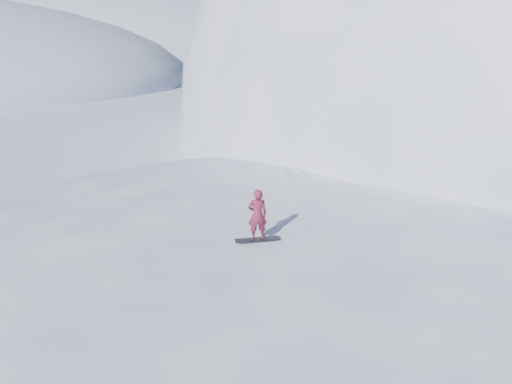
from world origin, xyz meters
TOP-DOWN VIEW (x-y plane):
  - ground at (0.00, 0.00)m, footprint 400.00×400.00m
  - near_ridge at (1.00, 3.00)m, footprint 36.00×28.00m
  - peak_shoulder at (10.00, 20.00)m, footprint 28.00×24.00m
  - far_ridge_c at (-40.00, 110.00)m, footprint 140.00×90.00m
  - wind_bumps at (-0.56, 2.12)m, footprint 16.00×14.40m
  - snowboard at (-2.74, 1.01)m, footprint 1.32×0.41m
  - snowboarder at (-2.74, 1.01)m, footprint 0.60×0.43m
  - board_tracks at (-0.46, 5.21)m, footprint 2.29×5.94m

SIDE VIEW (x-z plane):
  - ground at x=0.00m, z-range 0.00..0.00m
  - near_ridge at x=1.00m, z-range -2.40..2.40m
  - peak_shoulder at x=10.00m, z-range -9.00..9.00m
  - far_ridge_c at x=-40.00m, z-range -18.00..18.00m
  - wind_bumps at x=-0.56m, z-range -0.50..0.50m
  - snowboard at x=-2.74m, z-range 2.40..2.42m
  - board_tracks at x=-0.46m, z-range 2.40..2.44m
  - snowboarder at x=-2.74m, z-range 2.42..3.95m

